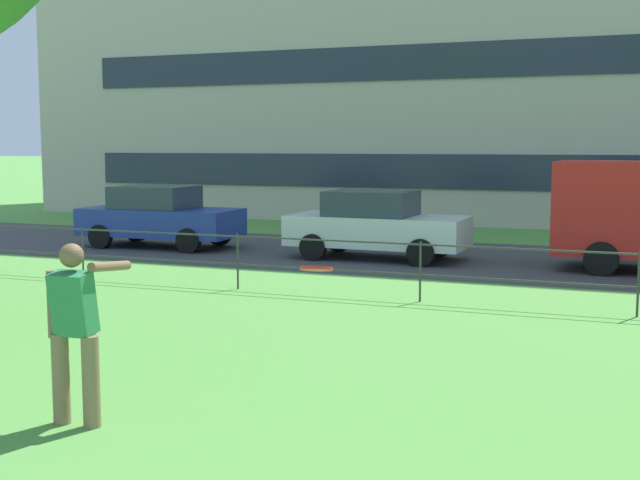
{
  "coord_description": "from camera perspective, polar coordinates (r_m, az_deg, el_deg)",
  "views": [
    {
      "loc": [
        3.32,
        0.56,
        2.58
      ],
      "look_at": [
        -0.4,
        10.15,
        1.39
      ],
      "focal_mm": 46.44,
      "sensor_mm": 36.0,
      "label": 1
    }
  ],
  "objects": [
    {
      "name": "street_strip",
      "position": [
        18.96,
        10.94,
        -1.32
      ],
      "size": [
        80.0,
        6.28,
        0.01
      ],
      "primitive_type": "cube",
      "color": "#424247",
      "rests_on": "ground"
    },
    {
      "name": "park_fence",
      "position": [
        13.65,
        6.93,
        -1.5
      ],
      "size": [
        33.49,
        0.04,
        1.0
      ],
      "color": "#333833",
      "rests_on": "ground"
    },
    {
      "name": "person_thrower",
      "position": [
        7.91,
        -16.54,
        -5.81
      ],
      "size": [
        0.51,
        0.8,
        1.69
      ],
      "color": "#846B4C",
      "rests_on": "ground"
    },
    {
      "name": "frisbee",
      "position": [
        6.71,
        -0.25,
        -1.99
      ],
      "size": [
        0.33,
        0.32,
        0.09
      ],
      "color": "red"
    },
    {
      "name": "car_blue_center",
      "position": [
        21.21,
        -11.02,
        1.61
      ],
      "size": [
        4.02,
        1.86,
        1.54
      ],
      "color": "#233899",
      "rests_on": "ground"
    },
    {
      "name": "car_white_right",
      "position": [
        18.72,
        3.88,
        1.07
      ],
      "size": [
        4.03,
        1.87,
        1.54
      ],
      "color": "silver",
      "rests_on": "ground"
    }
  ]
}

